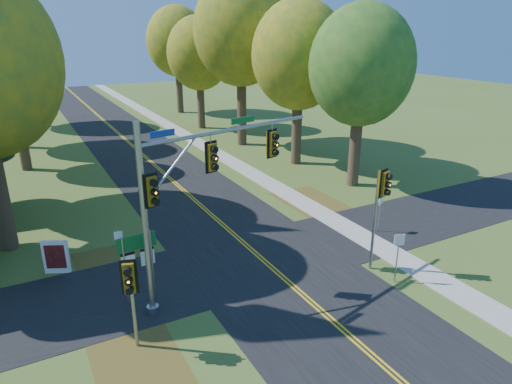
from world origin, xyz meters
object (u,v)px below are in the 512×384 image
route_sign_cluster (138,256)px  info_kiosk (56,257)px  traffic_mast (192,185)px  east_signal_pole (381,195)px

route_sign_cluster → info_kiosk: size_ratio=2.05×
route_sign_cluster → info_kiosk: route_sign_cluster is taller
traffic_mast → info_kiosk: traffic_mast is taller
traffic_mast → info_kiosk: size_ratio=5.14×
traffic_mast → route_sign_cluster: bearing=162.7°
east_signal_pole → route_sign_cluster: 11.03m
east_signal_pole → route_sign_cluster: size_ratio=1.49×
traffic_mast → east_signal_pole: (8.32, -2.05, -1.24)m
traffic_mast → info_kiosk: bearing=123.3°
traffic_mast → east_signal_pole: 8.66m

